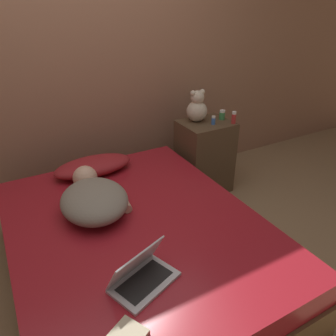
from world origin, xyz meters
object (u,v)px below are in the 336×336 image
object	(u,v)px
laptop	(141,275)
bottle_red	(234,118)
teddy_bear	(197,108)
bottle_green	(222,115)
person_lying	(94,198)
bottle_blue	(213,120)
pillow	(93,166)

from	to	relation	value
laptop	bottle_red	size ratio (longest dim) A/B	3.38
teddy_bear	bottle_green	xyz separation A→B (m)	(0.23, -0.07, -0.08)
person_lying	bottle_red	world-z (taller)	bottle_red
bottle_blue	bottle_green	xyz separation A→B (m)	(0.15, 0.07, 0.00)
laptop	bottle_green	size ratio (longest dim) A/B	4.35
pillow	person_lying	size ratio (longest dim) A/B	0.88
laptop	pillow	bearing A→B (deg)	62.99
bottle_green	bottle_red	distance (m)	0.14
laptop	bottle_blue	xyz separation A→B (m)	(1.22, 1.11, 0.23)
bottle_green	laptop	bearing A→B (deg)	-139.18
bottle_blue	bottle_red	xyz separation A→B (m)	(0.17, -0.07, 0.02)
person_lying	bottle_red	distance (m)	1.45
bottle_blue	bottle_red	bearing A→B (deg)	-22.18
pillow	laptop	world-z (taller)	laptop
person_lying	bottle_green	distance (m)	1.46
pillow	bottle_green	distance (m)	1.25
teddy_bear	bottle_blue	xyz separation A→B (m)	(0.08, -0.14, -0.09)
person_lying	pillow	bearing A→B (deg)	79.43
pillow	bottle_red	xyz separation A→B (m)	(1.25, -0.15, 0.23)
teddy_bear	bottle_red	xyz separation A→B (m)	(0.25, -0.21, -0.07)
bottle_blue	bottle_green	size ratio (longest dim) A/B	0.90
pillow	person_lying	bearing A→B (deg)	-106.78
bottle_red	teddy_bear	bearing A→B (deg)	139.67
pillow	teddy_bear	size ratio (longest dim) A/B	2.14
laptop	bottle_green	distance (m)	1.82
teddy_bear	bottle_green	size ratio (longest dim) A/B	3.32
pillow	laptop	distance (m)	1.19
bottle_green	bottle_blue	bearing A→B (deg)	-154.50
person_lying	bottle_blue	xyz separation A→B (m)	(1.22, 0.41, 0.18)
bottle_blue	bottle_green	world-z (taller)	bottle_green
pillow	bottle_red	bearing A→B (deg)	-6.68
person_lying	bottle_green	size ratio (longest dim) A/B	8.09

